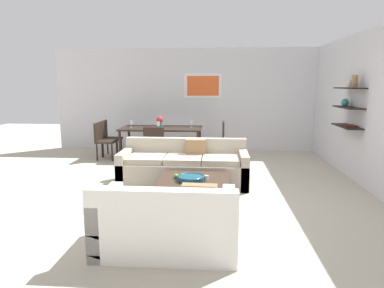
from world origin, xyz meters
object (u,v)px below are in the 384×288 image
Objects in this scene: coffee_table at (193,193)px; centerpiece_vase at (160,121)px; dining_chair_left_far at (109,136)px; wine_glass_left_near at (131,123)px; dining_chair_foot at (155,144)px; dining_table at (161,130)px; sofa_beige at (184,168)px; dining_chair_right_far at (219,137)px; candle_jar at (206,178)px; wine_glass_right_far at (191,123)px; wine_glass_foot at (158,124)px; apple_on_coffee_table at (176,176)px; loveseat_white at (167,223)px; decorative_bowl at (191,178)px; dining_chair_left_near at (103,138)px.

centerpiece_vase is at bearing 108.14° from coffee_table.
wine_glass_left_near is (0.66, -0.33, 0.36)m from dining_chair_left_far.
dining_chair_foot is 0.91m from centerpiece_vase.
centerpiece_vase is (-0.02, -0.06, 0.22)m from dining_table.
dining_chair_left_far is at bearing 153.88° from wine_glass_left_near.
dining_chair_right_far is (0.62, 2.26, 0.21)m from sofa_beige.
dining_chair_right_far reaches higher than candle_jar.
dining_chair_right_far is at bearing 86.92° from candle_jar.
wine_glass_right_far is (0.70, 0.12, 0.17)m from dining_table.
sofa_beige is 2.56× the size of dining_chair_foot.
apple_on_coffee_table is at bearing -74.72° from wine_glass_foot.
dining_chair_foot is 3.25× the size of centerpiece_vase.
centerpiece_vase is (-0.75, 3.02, 0.49)m from apple_on_coffee_table.
loveseat_white is 1.70× the size of dining_chair_foot.
candle_jar is at bearing 74.82° from loveseat_white.
dining_chair_right_far is 1.00× the size of dining_chair_foot.
dining_chair_right_far is 5.25× the size of wine_glass_left_near.
dining_table is 2.18× the size of dining_chair_left_far.
centerpiece_vase is at bearing 4.76° from wine_glass_left_near.
dining_table is at bearing 110.73° from candle_jar.
loveseat_white reaches higher than coffee_table.
dining_chair_left_far is at bearing 124.47° from decorative_bowl.
dining_chair_foot is (-0.96, 2.31, 0.08)m from decorative_bowl.
apple_on_coffee_table is 3.55m from dining_chair_left_near.
wine_glass_foot reaches higher than dining_chair_right_far.
wine_glass_left_near is at bearing -170.70° from dining_table.
wine_glass_right_far is at bearing 8.92° from dining_chair_left_near.
loveseat_white reaches higher than dining_table.
dining_chair_left_near is 2.13m from wine_glass_right_far.
loveseat_white is 1.38× the size of coffee_table.
loveseat_white reaches higher than candle_jar.
wine_glass_left_near reaches higher than candle_jar.
apple_on_coffee_table is 3.35m from dining_chair_right_far.
dining_table reaches higher than candle_jar.
dining_chair_left_far is (0.00, 0.42, 0.00)m from dining_chair_left_near.
wine_glass_right_far is (-0.02, 3.19, 0.44)m from apple_on_coffee_table.
dining_chair_right_far is 2.13m from wine_glass_left_near.
wine_glass_right_far reaches higher than dining_chair_left_near.
dining_chair_right_far is 2.73m from dining_chair_left_far.
loveseat_white is 4.24m from wine_glass_foot.
wine_glass_right_far is at bearing 91.23° from sofa_beige.
loveseat_white reaches higher than apple_on_coffee_table.
apple_on_coffee_table reaches higher than coffee_table.
coffee_table is at bearing -54.96° from dining_chair_left_far.
candle_jar is 3.34m from centerpiece_vase.
wine_glass_foot reaches higher than decorative_bowl.
wine_glass_foot reaches higher than wine_glass_left_near.
loveseat_white is 9.86× the size of wine_glass_right_far.
dining_chair_right_far and dining_chair_foot have the same top height.
loveseat_white is at bearing -96.40° from decorative_bowl.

